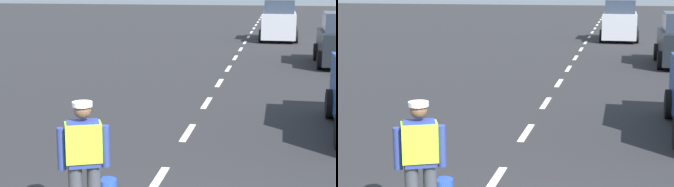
# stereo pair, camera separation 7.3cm
# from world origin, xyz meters

# --- Properties ---
(ground_plane) EXTENTS (96.00, 96.00, 0.00)m
(ground_plane) POSITION_xyz_m (0.00, 21.00, 0.00)
(ground_plane) COLOR #28282B
(lane_center_line) EXTENTS (0.14, 46.40, 0.01)m
(lane_center_line) POSITION_xyz_m (0.00, 25.20, 0.00)
(lane_center_line) COLOR silver
(lane_center_line) RESTS_ON ground
(road_worker) EXTENTS (0.68, 0.56, 1.67)m
(road_worker) POSITION_xyz_m (-0.54, 0.95, 0.93)
(road_worker) COLOR #383D4C
(road_worker) RESTS_ON ground
(car_outgoing_far) EXTENTS (2.00, 3.89, 2.18)m
(car_outgoing_far) POSITION_xyz_m (1.70, 25.14, 1.01)
(car_outgoing_far) COLOR silver
(car_outgoing_far) RESTS_ON ground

